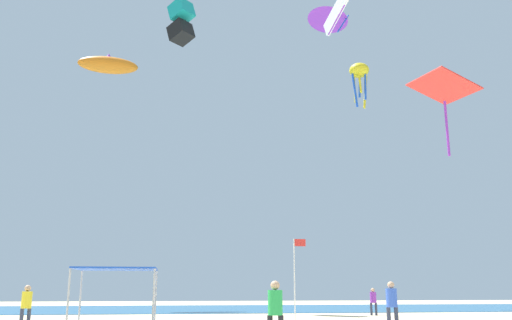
{
  "coord_description": "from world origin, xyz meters",
  "views": [
    {
      "loc": [
        -3.55,
        -18.61,
        1.53
      ],
      "look_at": [
        1.62,
        15.49,
        9.71
      ],
      "focal_mm": 38.25,
      "sensor_mm": 36.0,
      "label": 1
    }
  ],
  "objects_px": {
    "canopy_tent": "(117,272)",
    "person_near_tent": "(275,307)",
    "banner_flag": "(296,272)",
    "kite_parafoil_white": "(336,14)",
    "kite_delta_purple": "(328,17)",
    "kite_inflatable_orange": "(108,65)",
    "person_leftmost": "(392,301)",
    "kite_box_teal": "(181,22)",
    "kite_octopus_yellow": "(359,73)",
    "kite_diamond_red": "(444,90)",
    "person_far_shore": "(26,303)",
    "person_rightmost": "(373,299)"
  },
  "relations": [
    {
      "from": "person_rightmost",
      "to": "person_far_shore",
      "type": "distance_m",
      "value": 19.65
    },
    {
      "from": "kite_parafoil_white",
      "to": "kite_inflatable_orange",
      "type": "bearing_deg",
      "value": 45.48
    },
    {
      "from": "person_rightmost",
      "to": "kite_inflatable_orange",
      "type": "height_order",
      "value": "kite_inflatable_orange"
    },
    {
      "from": "banner_flag",
      "to": "person_near_tent",
      "type": "bearing_deg",
      "value": -105.93
    },
    {
      "from": "person_far_shore",
      "to": "person_leftmost",
      "type": "bearing_deg",
      "value": 128.37
    },
    {
      "from": "kite_parafoil_white",
      "to": "kite_octopus_yellow",
      "type": "bearing_deg",
      "value": -36.2
    },
    {
      "from": "person_leftmost",
      "to": "banner_flag",
      "type": "xyz_separation_m",
      "value": [
        -2.77,
        4.9,
        1.26
      ]
    },
    {
      "from": "person_leftmost",
      "to": "person_near_tent",
      "type": "bearing_deg",
      "value": -140.33
    },
    {
      "from": "canopy_tent",
      "to": "person_near_tent",
      "type": "distance_m",
      "value": 7.17
    },
    {
      "from": "person_leftmost",
      "to": "kite_octopus_yellow",
      "type": "distance_m",
      "value": 31.96
    },
    {
      "from": "kite_delta_purple",
      "to": "kite_parafoil_white",
      "type": "height_order",
      "value": "kite_delta_purple"
    },
    {
      "from": "kite_delta_purple",
      "to": "person_near_tent",
      "type": "bearing_deg",
      "value": 120.85
    },
    {
      "from": "person_far_shore",
      "to": "kite_delta_purple",
      "type": "relative_size",
      "value": 0.35
    },
    {
      "from": "kite_box_teal",
      "to": "kite_octopus_yellow",
      "type": "height_order",
      "value": "kite_box_teal"
    },
    {
      "from": "person_near_tent",
      "to": "person_leftmost",
      "type": "xyz_separation_m",
      "value": [
        5.7,
        5.38,
        0.04
      ]
    },
    {
      "from": "kite_box_teal",
      "to": "kite_octopus_yellow",
      "type": "bearing_deg",
      "value": -32.5
    },
    {
      "from": "kite_diamond_red",
      "to": "kite_parafoil_white",
      "type": "height_order",
      "value": "kite_parafoil_white"
    },
    {
      "from": "kite_box_teal",
      "to": "kite_inflatable_orange",
      "type": "bearing_deg",
      "value": 99.27
    },
    {
      "from": "person_near_tent",
      "to": "person_rightmost",
      "type": "bearing_deg",
      "value": 82.53
    },
    {
      "from": "canopy_tent",
      "to": "kite_box_teal",
      "type": "distance_m",
      "value": 29.56
    },
    {
      "from": "kite_parafoil_white",
      "to": "kite_diamond_red",
      "type": "bearing_deg",
      "value": 176.86
    },
    {
      "from": "kite_delta_purple",
      "to": "canopy_tent",
      "type": "bearing_deg",
      "value": 105.16
    },
    {
      "from": "kite_parafoil_white",
      "to": "person_far_shore",
      "type": "bearing_deg",
      "value": 112.48
    },
    {
      "from": "person_near_tent",
      "to": "kite_box_teal",
      "type": "relative_size",
      "value": 0.48
    },
    {
      "from": "kite_delta_purple",
      "to": "kite_box_teal",
      "type": "relative_size",
      "value": 1.29
    },
    {
      "from": "kite_inflatable_orange",
      "to": "kite_box_teal",
      "type": "height_order",
      "value": "kite_box_teal"
    },
    {
      "from": "canopy_tent",
      "to": "person_rightmost",
      "type": "height_order",
      "value": "canopy_tent"
    },
    {
      "from": "person_near_tent",
      "to": "kite_octopus_yellow",
      "type": "xyz_separation_m",
      "value": [
        13.5,
        29.17,
        19.91
      ]
    },
    {
      "from": "banner_flag",
      "to": "kite_parafoil_white",
      "type": "bearing_deg",
      "value": 57.94
    },
    {
      "from": "kite_inflatable_orange",
      "to": "kite_delta_purple",
      "type": "relative_size",
      "value": 1.12
    },
    {
      "from": "kite_diamond_red",
      "to": "kite_inflatable_orange",
      "type": "bearing_deg",
      "value": -157.23
    },
    {
      "from": "canopy_tent",
      "to": "person_near_tent",
      "type": "relative_size",
      "value": 1.64
    },
    {
      "from": "person_leftmost",
      "to": "kite_parafoil_white",
      "type": "distance_m",
      "value": 23.64
    },
    {
      "from": "canopy_tent",
      "to": "person_near_tent",
      "type": "height_order",
      "value": "canopy_tent"
    },
    {
      "from": "person_far_shore",
      "to": "kite_parafoil_white",
      "type": "relative_size",
      "value": 0.47
    },
    {
      "from": "kite_inflatable_orange",
      "to": "kite_parafoil_white",
      "type": "xyz_separation_m",
      "value": [
        17.16,
        -12.16,
        -0.14
      ]
    },
    {
      "from": "canopy_tent",
      "to": "banner_flag",
      "type": "xyz_separation_m",
      "value": [
        7.9,
        5.23,
        0.18
      ]
    },
    {
      "from": "canopy_tent",
      "to": "person_near_tent",
      "type": "bearing_deg",
      "value": -45.53
    },
    {
      "from": "kite_box_teal",
      "to": "kite_parafoil_white",
      "type": "bearing_deg",
      "value": -78.4
    },
    {
      "from": "banner_flag",
      "to": "kite_inflatable_orange",
      "type": "relative_size",
      "value": 0.73
    },
    {
      "from": "banner_flag",
      "to": "kite_delta_purple",
      "type": "height_order",
      "value": "kite_delta_purple"
    },
    {
      "from": "kite_inflatable_orange",
      "to": "kite_octopus_yellow",
      "type": "distance_m",
      "value": 22.71
    },
    {
      "from": "person_near_tent",
      "to": "kite_octopus_yellow",
      "type": "bearing_deg",
      "value": 86.56
    },
    {
      "from": "kite_octopus_yellow",
      "to": "kite_diamond_red",
      "type": "relative_size",
      "value": 1.16
    },
    {
      "from": "kite_delta_purple",
      "to": "banner_flag",
      "type": "bearing_deg",
      "value": 117.41
    },
    {
      "from": "person_near_tent",
      "to": "kite_delta_purple",
      "type": "bearing_deg",
      "value": 90.56
    },
    {
      "from": "person_far_shore",
      "to": "kite_delta_purple",
      "type": "distance_m",
      "value": 33.05
    },
    {
      "from": "canopy_tent",
      "to": "person_near_tent",
      "type": "xyz_separation_m",
      "value": [
        4.96,
        -5.06,
        -1.12
      ]
    },
    {
      "from": "canopy_tent",
      "to": "kite_diamond_red",
      "type": "distance_m",
      "value": 16.57
    },
    {
      "from": "kite_inflatable_orange",
      "to": "kite_parafoil_white",
      "type": "distance_m",
      "value": 21.04
    }
  ]
}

